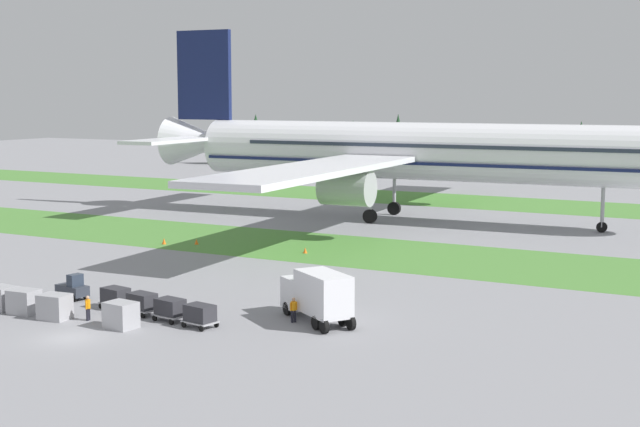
% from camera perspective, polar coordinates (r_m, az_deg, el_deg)
% --- Properties ---
extents(ground_plane, '(400.00, 400.00, 0.00)m').
position_cam_1_polar(ground_plane, '(60.39, -15.47, -7.59)').
color(ground_plane, gray).
extents(grass_strip_near, '(320.00, 16.77, 0.01)m').
position_cam_1_polar(grass_strip_near, '(90.96, 1.16, -2.26)').
color(grass_strip_near, '#4C8438').
rests_on(grass_strip_near, ground).
extents(grass_strip_far, '(320.00, 16.77, 0.01)m').
position_cam_1_polar(grass_strip_far, '(132.79, 10.08, 0.72)').
color(grass_strip_far, '#4C8438').
rests_on(grass_strip_far, ground).
extents(airliner, '(67.78, 83.38, 24.06)m').
position_cam_1_polar(airliner, '(111.61, 5.15, 3.98)').
color(airliner, white).
rests_on(airliner, ground).
extents(baggage_tug, '(2.79, 1.73, 1.97)m').
position_cam_1_polar(baggage_tug, '(71.32, -15.37, -4.60)').
color(baggage_tug, '#2D333D').
rests_on(baggage_tug, ground).
extents(cargo_dolly_lead, '(2.43, 1.86, 1.55)m').
position_cam_1_polar(cargo_dolly_lead, '(67.41, -12.81, -5.13)').
color(cargo_dolly_lead, '#A3A3A8').
rests_on(cargo_dolly_lead, ground).
extents(cargo_dolly_second, '(2.43, 1.86, 1.55)m').
position_cam_1_polar(cargo_dolly_second, '(65.23, -11.19, -5.51)').
color(cargo_dolly_second, '#A3A3A8').
rests_on(cargo_dolly_second, ground).
extents(cargo_dolly_third, '(2.43, 1.86, 1.55)m').
position_cam_1_polar(cargo_dolly_third, '(63.11, -9.46, -5.90)').
color(cargo_dolly_third, '#A3A3A8').
rests_on(cargo_dolly_third, ground).
extents(cargo_dolly_fourth, '(2.43, 1.86, 1.55)m').
position_cam_1_polar(cargo_dolly_fourth, '(61.06, -7.61, -6.32)').
color(cargo_dolly_fourth, '#A3A3A8').
rests_on(cargo_dolly_fourth, ground).
extents(catering_truck, '(7.03, 5.84, 3.58)m').
position_cam_1_polar(catering_truck, '(61.76, -0.18, -5.11)').
color(catering_truck, silver).
rests_on(catering_truck, ground).
extents(ground_crew_marshaller, '(0.36, 0.55, 1.74)m').
position_cam_1_polar(ground_crew_marshaller, '(64.39, -14.48, -5.75)').
color(ground_crew_marshaller, black).
rests_on(ground_crew_marshaller, ground).
extents(ground_crew_loader, '(0.36, 0.49, 1.74)m').
position_cam_1_polar(ground_crew_loader, '(61.87, -1.68, -6.05)').
color(ground_crew_loader, black).
rests_on(ground_crew_loader, ground).
extents(uld_container_0, '(2.13, 1.76, 1.71)m').
position_cam_1_polar(uld_container_0, '(69.44, -19.49, -5.06)').
color(uld_container_0, '#A3A3A8').
rests_on(uld_container_0, ground).
extents(uld_container_1, '(2.15, 1.79, 1.76)m').
position_cam_1_polar(uld_container_1, '(65.36, -16.44, -5.68)').
color(uld_container_1, '#A3A3A8').
rests_on(uld_container_1, ground).
extents(uld_container_2, '(2.10, 1.73, 1.74)m').
position_cam_1_polar(uld_container_2, '(67.64, -18.22, -5.32)').
color(uld_container_2, '#A3A3A8').
rests_on(uld_container_2, ground).
extents(uld_container_3, '(2.16, 1.81, 1.76)m').
position_cam_1_polar(uld_container_3, '(61.85, -12.48, -6.30)').
color(uld_container_3, '#A3A3A8').
rests_on(uld_container_3, ground).
extents(taxiway_marker_0, '(0.44, 0.44, 0.56)m').
position_cam_1_polar(taxiway_marker_0, '(88.56, -0.95, -2.35)').
color(taxiway_marker_0, orange).
rests_on(taxiway_marker_0, ground).
extents(taxiway_marker_1, '(0.44, 0.44, 0.64)m').
position_cam_1_polar(taxiway_marker_1, '(95.25, -9.84, -1.73)').
color(taxiway_marker_1, orange).
rests_on(taxiway_marker_1, ground).
extents(taxiway_marker_2, '(0.44, 0.44, 0.57)m').
position_cam_1_polar(taxiway_marker_2, '(94.59, -7.82, -1.78)').
color(taxiway_marker_2, orange).
rests_on(taxiway_marker_2, ground).
extents(distant_tree_line, '(156.29, 11.75, 11.83)m').
position_cam_1_polar(distant_tree_line, '(171.35, 16.22, 4.27)').
color(distant_tree_line, '#4C3823').
rests_on(distant_tree_line, ground).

